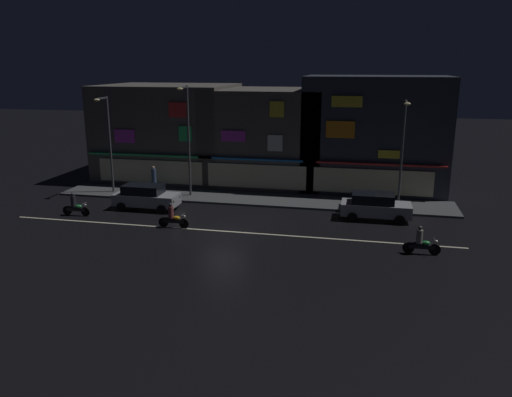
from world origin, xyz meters
TOP-DOWN VIEW (x-y plane):
  - ground_plane at (0.00, 0.00)m, footprint 140.00×140.00m
  - lane_divider_stripe at (0.00, 0.00)m, footprint 27.11×0.16m
  - sidewalk_far at (0.00, 7.40)m, footprint 28.53×3.71m
  - storefront_left_block at (-8.56, 13.67)m, footprint 10.75×8.98m
  - storefront_center_block at (0.00, 13.39)m, footprint 9.44×8.43m
  - storefront_right_block at (8.56, 12.36)m, footprint 10.59×6.37m
  - streetlamp_west at (-10.59, 6.73)m, footprint 0.44×1.64m
  - streetlamp_mid at (-4.52, 6.96)m, footprint 0.44×1.64m
  - streetlamp_east at (10.36, 7.76)m, footprint 0.44×1.64m
  - pedestrian_on_sidewalk at (-7.71, 7.99)m, footprint 0.36×0.36m
  - parked_car_near_kerb at (8.70, 4.29)m, footprint 4.30×1.98m
  - parked_car_trailing at (-6.38, 3.46)m, footprint 4.30×1.98m
  - motorcycle_lead at (-3.14, 0.05)m, footprint 1.90×0.60m
  - motorcycle_following at (-10.21, 1.08)m, footprint 1.90×0.60m
  - motorcycle_opposite_lane at (10.93, -1.39)m, footprint 1.90×0.60m
  - traffic_cone at (7.04, 5.01)m, footprint 0.36×0.36m

SIDE VIEW (x-z plane):
  - ground_plane at x=0.00m, z-range 0.00..0.00m
  - lane_divider_stripe at x=0.00m, z-range 0.00..0.01m
  - sidewalk_far at x=0.00m, z-range 0.00..0.14m
  - traffic_cone at x=7.04m, z-range 0.00..0.55m
  - motorcycle_lead at x=-3.14m, z-range -0.13..1.39m
  - motorcycle_following at x=-10.21m, z-range -0.13..1.39m
  - motorcycle_opposite_lane at x=10.93m, z-range -0.13..1.39m
  - parked_car_near_kerb at x=8.70m, z-range 0.03..1.70m
  - parked_car_trailing at x=-6.38m, z-range 0.03..1.70m
  - pedestrian_on_sidewalk at x=-7.71m, z-range 0.07..1.95m
  - storefront_center_block at x=0.00m, z-range 0.00..7.57m
  - storefront_left_block at x=-8.56m, z-range 0.00..7.82m
  - storefront_right_block at x=8.56m, z-range -0.01..8.64m
  - streetlamp_east at x=10.36m, z-range 0.78..7.87m
  - streetlamp_west at x=-10.59m, z-range 0.78..7.89m
  - streetlamp_mid at x=-4.52m, z-range 0.80..8.70m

